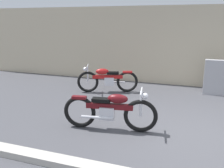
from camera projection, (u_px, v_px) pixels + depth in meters
ground_plane at (195, 136)px, 4.67m from camera, size 40.00×40.00×0.00m
building_wall at (199, 47)px, 8.00m from camera, size 18.00×0.30×2.72m
stone_marker at (218, 78)px, 7.16m from camera, size 0.80×0.22×1.08m
motorcycle_maroon at (110, 110)px, 4.86m from camera, size 1.96×0.60×0.88m
motorcycle_red at (107, 79)px, 7.48m from camera, size 1.84×0.84×0.86m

